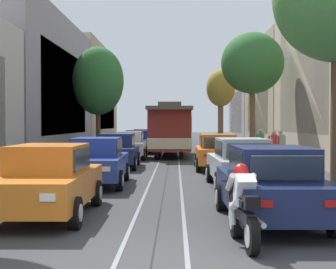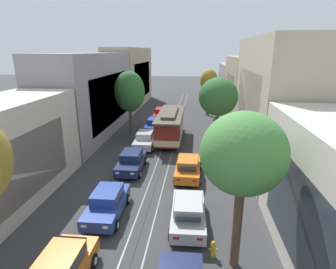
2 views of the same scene
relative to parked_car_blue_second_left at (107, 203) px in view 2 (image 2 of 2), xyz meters
name	(u,v)px [view 2 (image 2 of 2)]	position (x,y,z in m)	size (l,w,h in m)	color
ground_plane	(169,146)	(2.27, 12.60, -0.80)	(160.00, 160.00, 0.00)	#38383A
trolley_track_rails	(172,136)	(2.27, 16.00, -0.79)	(1.14, 61.99, 0.01)	gray
building_facade_left	(98,94)	(-6.91, 18.12, 3.54)	(4.91, 53.69, 9.81)	beige
building_facade_right	(262,102)	(11.73, 15.17, 3.40)	(5.86, 53.69, 10.32)	beige
parked_car_blue_second_left	(107,203)	(0.00, 0.00, 0.00)	(2.08, 4.39, 1.58)	#233D93
parked_car_navy_mid_left	(131,161)	(-0.09, 6.30, 0.00)	(2.05, 4.38, 1.58)	#19234C
parked_car_silver_fourth_left	(145,139)	(-0.05, 11.90, 0.00)	(2.05, 4.38, 1.58)	#B7B7BC
parked_car_blue_fifth_left	(154,125)	(0.01, 17.50, 0.00)	(2.11, 4.41, 1.58)	#233D93
parked_car_red_sixth_left	(161,114)	(0.01, 23.65, 0.00)	(2.06, 4.39, 1.58)	red
parked_car_silver_second_right	(188,212)	(4.73, -0.47, 0.00)	(2.09, 4.40, 1.58)	#B7B7BC
parked_car_orange_mid_right	(188,167)	(4.48, 5.58, 0.00)	(2.04, 4.38, 1.58)	orange
street_tree_kerb_left_second	(130,92)	(-2.57, 16.38, 4.08)	(3.45, 3.00, 7.19)	brown
street_tree_kerb_right_near	(243,155)	(6.91, -3.16, 4.52)	(3.47, 3.22, 7.08)	brown
street_tree_kerb_right_second	(218,97)	(6.87, 10.81, 4.55)	(3.46, 3.33, 7.08)	brown
street_tree_kerb_right_mid	(209,81)	(6.62, 26.93, 4.25)	(2.52, 2.70, 6.82)	brown
cable_car_trolley	(170,126)	(2.27, 14.09, 0.86)	(2.61, 9.14, 3.28)	maroon
pedestrian_on_left_pavement	(226,153)	(7.58, 8.41, 0.18)	(0.55, 0.42, 1.73)	black
pedestrian_on_right_pavement	(226,128)	(8.35, 16.73, 0.11)	(0.55, 0.24, 1.62)	black
pedestrian_crossing_far	(231,151)	(8.06, 9.13, 0.17)	(0.55, 0.38, 1.71)	#4C4233
fire_hydrant	(213,249)	(5.99, -2.76, -0.38)	(0.40, 0.22, 0.84)	gold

